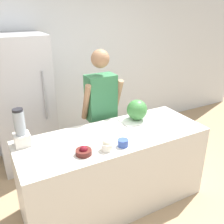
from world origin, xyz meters
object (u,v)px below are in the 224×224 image
at_px(bowl_cherries, 84,151).
at_px(bowl_cream, 107,145).
at_px(bowl_small_blue, 123,143).
at_px(blender, 21,131).
at_px(person, 101,114).
at_px(refrigerator, 23,104).
at_px(watermelon, 137,110).

relative_size(bowl_cherries, bowl_cream, 1.25).
bearing_deg(bowl_small_blue, blender, 150.09).
distance_m(person, bowl_cherries, 0.97).
bearing_deg(refrigerator, bowl_cream, -72.69).
distance_m(bowl_cream, bowl_small_blue, 0.17).
height_order(person, watermelon, person).
bearing_deg(bowl_small_blue, bowl_cherries, 173.39).
relative_size(refrigerator, blender, 4.80).
bearing_deg(person, refrigerator, 137.64).
xyz_separation_m(watermelon, blender, (-1.31, 0.06, 0.02)).
relative_size(person, blender, 4.43).
bearing_deg(bowl_cream, bowl_small_blue, -4.19).
distance_m(bowl_cherries, blender, 0.66).
bearing_deg(person, blender, -161.95).
bearing_deg(person, bowl_cherries, -125.81).
bearing_deg(refrigerator, person, -42.36).
relative_size(refrigerator, person, 1.08).
height_order(refrigerator, watermelon, refrigerator).
relative_size(bowl_small_blue, blender, 0.27).
xyz_separation_m(person, watermelon, (0.28, -0.39, 0.14)).
bearing_deg(blender, bowl_cream, -34.90).
bearing_deg(person, bowl_cream, -112.54).
relative_size(watermelon, bowl_cherries, 1.62).
bearing_deg(bowl_cherries, refrigerator, 99.72).
distance_m(refrigerator, watermelon, 1.60).
bearing_deg(person, watermelon, -54.33).
height_order(bowl_cherries, bowl_small_blue, bowl_cherries).
xyz_separation_m(refrigerator, blender, (-0.20, -1.09, 0.13)).
xyz_separation_m(bowl_cherries, blender, (-0.46, 0.45, 0.13)).
relative_size(refrigerator, watermelon, 7.53).
relative_size(bowl_cherries, blender, 0.39).
xyz_separation_m(person, bowl_cream, (-0.34, -0.82, 0.06)).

